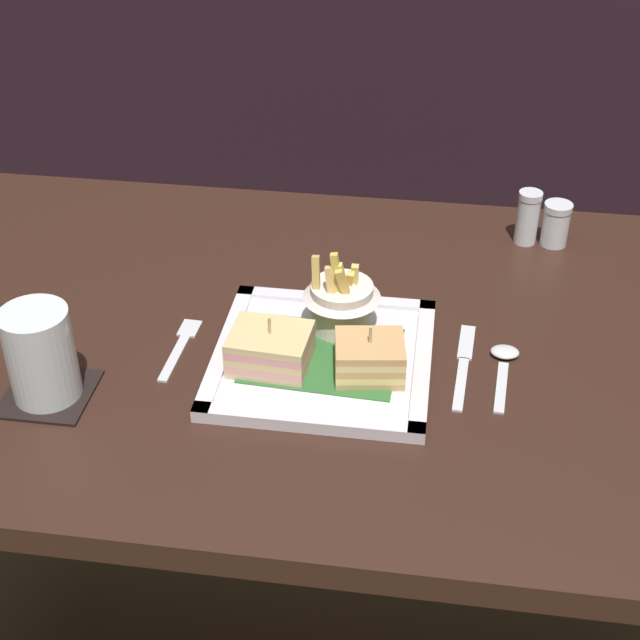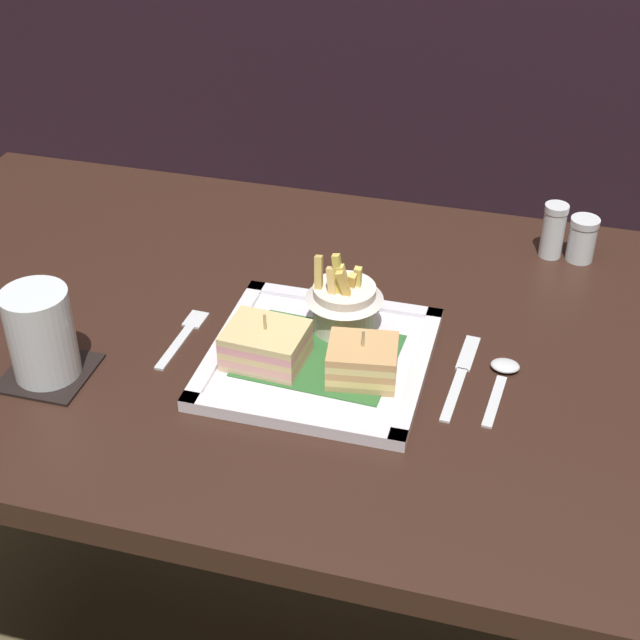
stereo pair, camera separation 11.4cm
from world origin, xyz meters
name	(u,v)px [view 2 (the right image)]	position (x,y,z in m)	size (l,w,h in m)	color
dining_table	(321,402)	(0.00, 0.00, 0.62)	(1.34, 0.75, 0.74)	#321D15
square_plate	(319,358)	(0.02, -0.06, 0.74)	(0.26, 0.26, 0.02)	white
sandwich_half_left	(266,345)	(-0.04, -0.09, 0.77)	(0.10, 0.08, 0.07)	#DBB78C
sandwich_half_right	(362,361)	(0.07, -0.09, 0.77)	(0.09, 0.08, 0.07)	tan
fries_cup	(344,300)	(0.03, 0.00, 0.79)	(0.10, 0.10, 0.11)	#F3E1D1
drink_coaster	(49,373)	(-0.29, -0.17, 0.74)	(0.10, 0.10, 0.00)	black
water_glass	(42,339)	(-0.29, -0.17, 0.79)	(0.08, 0.08, 0.11)	silver
fork	(184,335)	(-0.16, -0.06, 0.74)	(0.03, 0.13, 0.00)	silver
knife	(461,372)	(0.19, -0.04, 0.74)	(0.03, 0.17, 0.00)	silver
spoon	(503,375)	(0.23, -0.04, 0.74)	(0.03, 0.13, 0.01)	silver
salt_shaker	(553,234)	(0.27, 0.27, 0.77)	(0.03, 0.03, 0.08)	silver
pepper_shaker	(582,242)	(0.31, 0.27, 0.77)	(0.04, 0.04, 0.07)	silver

